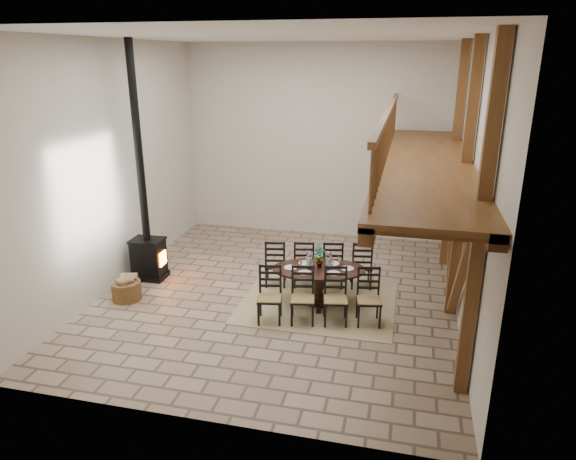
% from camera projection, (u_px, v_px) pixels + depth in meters
% --- Properties ---
extents(ground, '(8.00, 8.00, 0.00)m').
position_uv_depth(ground, '(279.00, 294.00, 10.59)').
color(ground, '#9D8268').
rests_on(ground, ground).
extents(room_shell, '(7.02, 8.02, 5.01)m').
position_uv_depth(room_shell, '(341.00, 151.00, 9.36)').
color(room_shell, beige).
rests_on(room_shell, ground).
extents(rug, '(3.00, 2.50, 0.02)m').
position_uv_depth(rug, '(318.00, 302.00, 10.20)').
color(rug, tan).
rests_on(rug, ground).
extents(dining_table, '(2.57, 2.40, 1.17)m').
position_uv_depth(dining_table, '(319.00, 286.00, 10.08)').
color(dining_table, black).
rests_on(dining_table, ground).
extents(wood_stove, '(0.71, 0.56, 5.00)m').
position_uv_depth(wood_stove, '(146.00, 230.00, 11.00)').
color(wood_stove, black).
rests_on(wood_stove, ground).
extents(log_basket, '(0.58, 0.58, 0.48)m').
position_uv_depth(log_basket, '(126.00, 290.00, 10.30)').
color(log_basket, brown).
rests_on(log_basket, ground).
extents(log_stack, '(0.41, 0.42, 0.35)m').
position_uv_depth(log_stack, '(128.00, 283.00, 10.68)').
color(log_stack, '#9A7E56').
rests_on(log_stack, ground).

